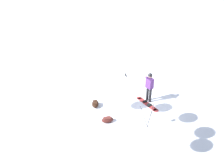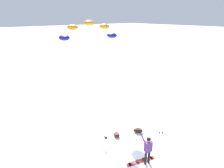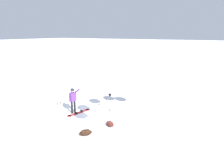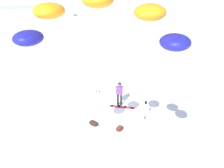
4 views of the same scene
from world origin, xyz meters
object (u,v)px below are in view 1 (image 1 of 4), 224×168
at_px(gear_bag_large, 95,104).
at_px(camera_tripod, 148,111).
at_px(gear_bag_small, 107,120).
at_px(snowboard, 147,104).
at_px(snowboarder, 149,84).
at_px(ski_poles, 126,81).

bearing_deg(gear_bag_large, camera_tripod, 6.48).
relative_size(gear_bag_large, gear_bag_small, 1.02).
relative_size(snowboard, camera_tripod, 1.36).
height_order(snowboarder, camera_tripod, snowboarder).
relative_size(snowboarder, camera_tripod, 1.36).
relative_size(snowboarder, snowboard, 1.00).
distance_m(snowboarder, gear_bag_large, 3.13).
bearing_deg(gear_bag_large, snowboarder, 52.63).
xyz_separation_m(snowboard, gear_bag_large, (-1.97, -2.07, 0.13)).
bearing_deg(ski_poles, camera_tripod, -32.19).
relative_size(snowboard, gear_bag_large, 2.41).
bearing_deg(snowboard, ski_poles, 178.03).
height_order(gear_bag_large, ski_poles, ski_poles).
height_order(gear_bag_large, camera_tripod, camera_tripod).
relative_size(camera_tripod, gear_bag_small, 1.81).
height_order(snowboard, ski_poles, ski_poles).
xyz_separation_m(snowboarder, gear_bag_small, (-0.35, -2.99, -0.92)).
distance_m(gear_bag_large, gear_bag_small, 1.60).
distance_m(gear_bag_large, camera_tripod, 3.27).
bearing_deg(camera_tripod, ski_poles, 147.81).
bearing_deg(snowboard, camera_tripod, -55.07).
distance_m(gear_bag_large, ski_poles, 2.26).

